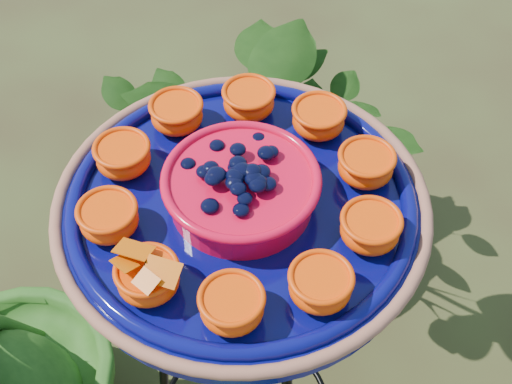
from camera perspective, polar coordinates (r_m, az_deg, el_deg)
tripod_stand at (r=1.29m, az=-0.87°, el=-12.67°), size 0.40×0.40×0.94m
feeder_dish at (r=0.94m, az=-1.16°, el=-0.90°), size 0.56×0.56×0.11m
shrub_back_left at (r=1.80m, az=1.26°, el=3.37°), size 0.91×0.85×0.83m
shrub_front_left at (r=1.48m, az=-19.64°, el=-13.98°), size 0.64×0.63×0.91m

